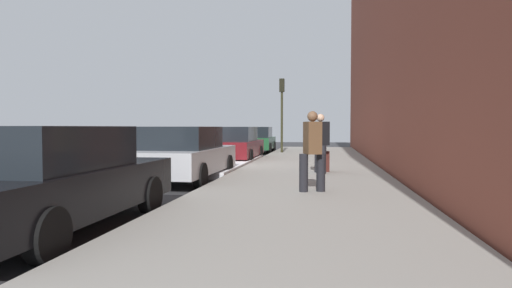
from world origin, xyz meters
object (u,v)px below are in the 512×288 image
at_px(parked_car_silver, 185,154).
at_px(parked_car_maroon, 235,144).
at_px(parked_car_green, 257,140).
at_px(rolling_suitcase, 326,161).
at_px(parked_car_black, 52,179).
at_px(pedestrian_black_coat, 320,142).
at_px(pedestrian_navy_coat, 319,135).
at_px(pedestrian_brown_coat, 312,149).
at_px(traffic_light_pole, 282,102).

distance_m(parked_car_silver, parked_car_maroon, 6.87).
distance_m(parked_car_green, rolling_suitcase, 12.34).
bearing_deg(parked_car_black, pedestrian_black_coat, -26.50).
relative_size(parked_car_black, pedestrian_navy_coat, 2.92).
height_order(parked_car_silver, pedestrian_black_coat, pedestrian_black_coat).
height_order(parked_car_black, parked_car_maroon, same).
distance_m(parked_car_maroon, rolling_suitcase, 6.33).
bearing_deg(parked_car_black, parked_car_silver, -0.33).
bearing_deg(rolling_suitcase, pedestrian_navy_coat, 1.59).
height_order(parked_car_silver, pedestrian_brown_coat, pedestrian_brown_coat).
bearing_deg(parked_car_black, pedestrian_brown_coat, -44.91).
distance_m(parked_car_silver, pedestrian_brown_coat, 4.36).
relative_size(pedestrian_black_coat, pedestrian_brown_coat, 1.03).
bearing_deg(parked_car_maroon, parked_car_green, 0.50).
xyz_separation_m(parked_car_maroon, parked_car_green, (6.67, 0.06, -0.00)).
bearing_deg(pedestrian_navy_coat, parked_car_maroon, 155.17).
bearing_deg(parked_car_maroon, pedestrian_brown_coat, -159.64).
height_order(parked_car_silver, traffic_light_pole, traffic_light_pole).
height_order(parked_car_black, parked_car_green, same).
bearing_deg(parked_car_silver, pedestrian_brown_coat, -125.50).
bearing_deg(pedestrian_brown_coat, parked_car_silver, 54.50).
bearing_deg(parked_car_black, pedestrian_navy_coat, -9.82).
bearing_deg(traffic_light_pole, pedestrian_black_coat, -168.84).
height_order(parked_car_black, traffic_light_pole, traffic_light_pole).
bearing_deg(pedestrian_navy_coat, traffic_light_pole, 140.07).
relative_size(pedestrian_navy_coat, rolling_suitcase, 1.67).
bearing_deg(pedestrian_black_coat, traffic_light_pole, 11.16).
bearing_deg(rolling_suitcase, parked_car_maroon, 36.87).
bearing_deg(parked_car_maroon, rolling_suitcase, -143.13).
xyz_separation_m(parked_car_green, rolling_suitcase, (-11.72, -3.85, -0.29)).
bearing_deg(parked_car_silver, parked_car_green, 0.01).
xyz_separation_m(parked_car_green, pedestrian_navy_coat, (0.78, -3.50, 0.26)).
xyz_separation_m(parked_car_black, parked_car_green, (19.65, -0.03, -0.00)).
distance_m(parked_car_maroon, pedestrian_brown_coat, 10.02).
xyz_separation_m(parked_car_green, pedestrian_brown_coat, (-16.06, -3.54, 0.29)).
distance_m(parked_car_black, traffic_light_pole, 18.32).
distance_m(parked_car_maroon, pedestrian_black_coat, 6.62).
height_order(parked_car_maroon, rolling_suitcase, parked_car_maroon).
bearing_deg(parked_car_maroon, traffic_light_pole, -16.46).
bearing_deg(traffic_light_pole, parked_car_silver, 172.52).
xyz_separation_m(parked_car_maroon, traffic_light_pole, (5.15, -1.52, 2.07)).
bearing_deg(traffic_light_pole, rolling_suitcase, -167.45).
distance_m(parked_car_black, pedestrian_brown_coat, 5.08).
bearing_deg(parked_car_silver, pedestrian_black_coat, -69.98).
xyz_separation_m(parked_car_black, parked_car_silver, (6.12, -0.03, -0.00)).
xyz_separation_m(pedestrian_brown_coat, traffic_light_pole, (14.54, 1.97, 1.78)).
relative_size(parked_car_green, traffic_light_pole, 1.05).
bearing_deg(parked_car_silver, parked_car_black, 179.67).
distance_m(parked_car_maroon, traffic_light_pole, 5.75).
bearing_deg(pedestrian_navy_coat, parked_car_silver, 166.25).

